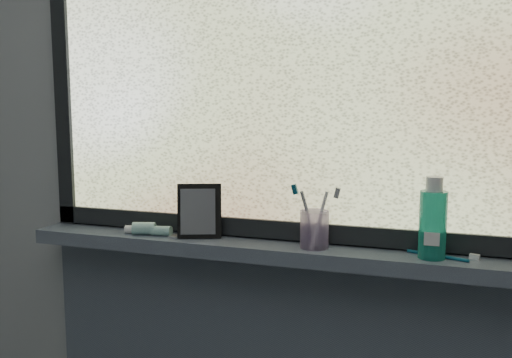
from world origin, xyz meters
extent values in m
cube|color=#9EA3A8|center=(0.00, 1.30, 1.25)|extent=(3.00, 0.01, 2.50)
cube|color=#4D5767|center=(0.00, 1.23, 1.00)|extent=(1.62, 0.14, 0.04)
cube|color=silver|center=(0.00, 1.28, 1.53)|extent=(1.50, 0.01, 1.00)
cube|color=black|center=(0.00, 1.28, 1.05)|extent=(1.60, 0.03, 0.05)
cube|color=black|center=(-0.78, 1.28, 1.53)|extent=(0.05, 0.03, 1.10)
cube|color=black|center=(-0.31, 1.23, 1.10)|extent=(0.14, 0.10, 0.15)
cylinder|color=#C3A4D9|center=(0.02, 1.23, 1.07)|extent=(0.08, 0.08, 0.10)
cylinder|color=teal|center=(0.32, 1.22, 1.12)|extent=(0.09, 0.09, 0.17)
camera|label=1|loc=(0.35, -0.20, 1.40)|focal=40.00mm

